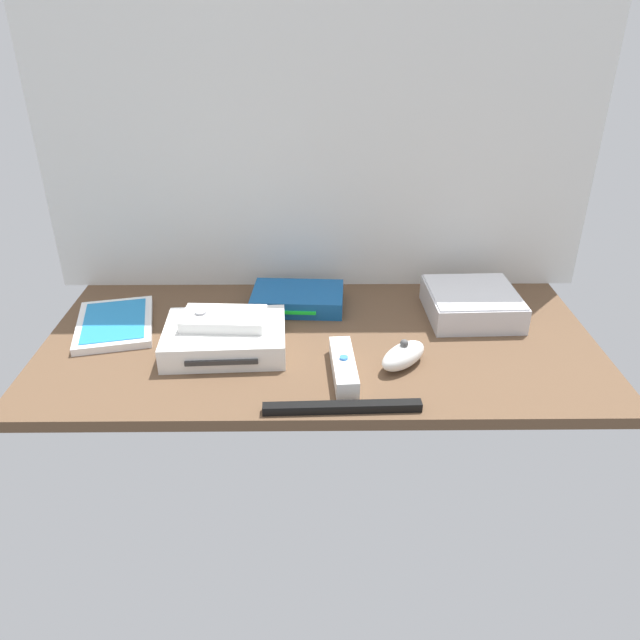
% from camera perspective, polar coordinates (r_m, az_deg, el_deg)
% --- Properties ---
extents(ground_plane, '(1.00, 0.48, 0.02)m').
position_cam_1_polar(ground_plane, '(1.12, 0.00, -2.26)').
color(ground_plane, brown).
rests_on(ground_plane, ground).
extents(back_wall, '(1.10, 0.01, 0.64)m').
position_cam_1_polar(back_wall, '(1.23, -0.11, 17.11)').
color(back_wall, silver).
rests_on(back_wall, ground).
extents(game_console, '(0.22, 0.17, 0.04)m').
position_cam_1_polar(game_console, '(1.09, -8.84, -1.65)').
color(game_console, white).
rests_on(game_console, ground_plane).
extents(mini_computer, '(0.18, 0.18, 0.05)m').
position_cam_1_polar(mini_computer, '(1.22, 13.99, 1.54)').
color(mini_computer, silver).
rests_on(mini_computer, ground_plane).
extents(game_case, '(0.17, 0.22, 0.02)m').
position_cam_1_polar(game_case, '(1.21, -18.61, -0.32)').
color(game_case, white).
rests_on(game_case, ground_plane).
extents(network_router, '(0.19, 0.13, 0.03)m').
position_cam_1_polar(network_router, '(1.22, -2.09, 2.01)').
color(network_router, '#145193').
rests_on(network_router, ground_plane).
extents(remote_wand, '(0.04, 0.15, 0.03)m').
position_cam_1_polar(remote_wand, '(1.01, 2.21, -4.36)').
color(remote_wand, white).
rests_on(remote_wand, ground_plane).
extents(remote_nunchuk, '(0.10, 0.10, 0.05)m').
position_cam_1_polar(remote_nunchuk, '(1.03, 7.79, -3.31)').
color(remote_nunchuk, white).
rests_on(remote_nunchuk, ground_plane).
extents(remote_classic_pad, '(0.15, 0.09, 0.02)m').
position_cam_1_polar(remote_classic_pad, '(1.08, -8.98, 0.11)').
color(remote_classic_pad, white).
rests_on(remote_classic_pad, game_console).
extents(sensor_bar, '(0.24, 0.03, 0.01)m').
position_cam_1_polar(sensor_bar, '(0.93, 2.10, -8.14)').
color(sensor_bar, black).
rests_on(sensor_bar, ground_plane).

